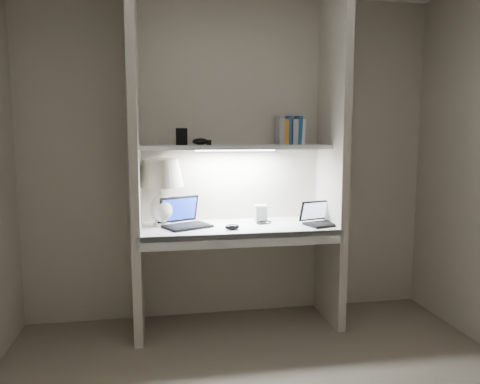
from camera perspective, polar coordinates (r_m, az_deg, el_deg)
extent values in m
cube|color=beige|center=(3.69, -1.04, 4.05)|extent=(3.20, 0.01, 2.50)
cube|color=beige|center=(3.37, -12.65, 3.56)|extent=(0.06, 0.55, 2.50)
cube|color=beige|center=(3.62, 11.19, 3.84)|extent=(0.06, 0.55, 2.50)
cube|color=white|center=(3.49, -0.31, -4.44)|extent=(1.40, 0.55, 0.04)
cube|color=silver|center=(3.24, 0.48, -5.88)|extent=(1.46, 0.03, 0.10)
cube|color=silver|center=(3.51, -0.58, 5.51)|extent=(1.40, 0.36, 0.03)
cube|color=white|center=(3.51, -0.58, 5.15)|extent=(0.60, 0.04, 0.02)
cylinder|color=white|center=(3.54, -9.53, -3.85)|extent=(0.12, 0.12, 0.02)
ellipsoid|color=white|center=(3.52, -9.56, -2.06)|extent=(0.17, 0.17, 0.21)
cylinder|color=white|center=(3.50, -9.61, -0.06)|extent=(0.03, 0.03, 0.09)
sphere|color=#FFD899|center=(3.49, -9.64, 1.41)|extent=(0.05, 0.05, 0.05)
cube|color=black|center=(3.44, -6.42, -4.17)|extent=(0.38, 0.34, 0.02)
cube|color=black|center=(3.43, -6.43, -4.02)|extent=(0.31, 0.26, 0.00)
cube|color=black|center=(3.53, -7.52, -2.10)|extent=(0.31, 0.19, 0.20)
cube|color=#1731C8|center=(3.53, -7.46, -2.11)|extent=(0.27, 0.16, 0.16)
cube|color=black|center=(3.55, 10.21, -3.86)|extent=(0.31, 0.25, 0.02)
cube|color=black|center=(3.55, 10.21, -3.71)|extent=(0.25, 0.19, 0.00)
cube|color=black|center=(3.63, 9.17, -2.23)|extent=(0.27, 0.13, 0.16)
cube|color=silver|center=(3.62, 9.24, -2.25)|extent=(0.24, 0.10, 0.13)
cube|color=silver|center=(3.65, 2.54, -2.59)|extent=(0.09, 0.07, 0.13)
ellipsoid|color=black|center=(3.34, -0.95, -4.28)|extent=(0.12, 0.09, 0.04)
torus|color=black|center=(3.58, 3.03, -3.70)|extent=(0.11, 0.11, 0.01)
cube|color=yellow|center=(3.47, -6.41, -4.18)|extent=(0.08, 0.08, 0.00)
cube|color=white|center=(3.72, 7.46, 7.28)|extent=(0.03, 0.15, 0.19)
cube|color=#215687|center=(3.71, 7.04, 7.47)|extent=(0.04, 0.15, 0.22)
cube|color=silver|center=(3.70, 6.51, 7.29)|extent=(0.04, 0.15, 0.19)
cube|color=#235498|center=(3.69, 5.85, 7.49)|extent=(0.02, 0.15, 0.22)
cube|color=orange|center=(3.68, 5.43, 7.31)|extent=(0.03, 0.15, 0.19)
cube|color=#9C9BA0|center=(3.67, 4.88, 7.50)|extent=(0.04, 0.15, 0.22)
cube|color=black|center=(3.51, -7.13, 6.72)|extent=(0.08, 0.07, 0.12)
ellipsoid|color=black|center=(3.47, -4.87, 6.15)|extent=(0.12, 0.09, 0.05)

